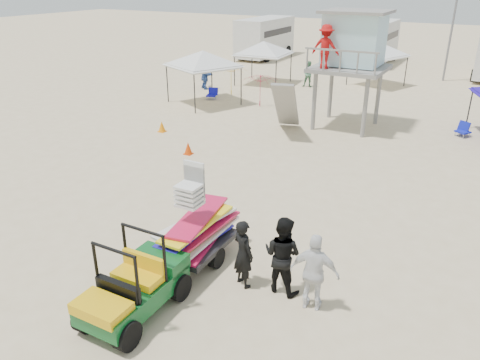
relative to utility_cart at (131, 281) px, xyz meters
The scene contains 20 objects.
ground 1.95m from the utility_cart, 107.51° to the left, with size 140.00×140.00×0.00m, color beige.
utility_cart is the anchor object (origin of this frame).
surf_trailer 2.34m from the utility_cart, 89.88° to the left, with size 1.38×2.54×2.31m.
man_left 2.54m from the utility_cart, 53.21° to the left, with size 0.61×0.40×1.67m, color black.
man_mid 3.29m from the utility_cart, 43.93° to the left, with size 0.90×0.70×1.85m, color black.
man_right 3.81m from the utility_cart, 32.27° to the left, with size 1.04×0.43×1.78m, color white.
lifeguard_tower 15.64m from the utility_cart, 91.11° to the left, with size 3.20×3.20×5.08m.
canopy_white_a 17.87m from the utility_cart, 118.21° to the left, with size 4.13×4.13×3.29m.
canopy_white_b 23.38m from the utility_cart, 109.70° to the left, with size 3.22×3.22×3.12m.
canopy_white_c 25.05m from the utility_cart, 92.77° to the left, with size 3.58×3.58×3.12m.
umbrella_a 17.40m from the utility_cart, 107.97° to the left, with size 1.92×1.96×1.76m, color red.
umbrella_b 19.88m from the utility_cart, 114.00° to the left, with size 1.93×1.97×1.77m, color yellow.
cone_near 9.68m from the utility_cart, 117.99° to the left, with size 0.34×0.34×0.50m, color #D73D06.
cone_far 12.67m from the utility_cart, 125.05° to the left, with size 0.34×0.34×0.50m, color orange.
beach_chair_a 18.81m from the utility_cart, 117.05° to the left, with size 0.68×0.74×0.64m.
beach_chair_c 17.11m from the utility_cart, 73.53° to the left, with size 0.73×0.82×0.64m.
rv_far_left 34.08m from the utility_cart, 111.59° to the left, with size 2.64×6.80×3.25m.
rv_mid_left 33.38m from the utility_cart, 96.08° to the left, with size 2.65×6.50×3.25m.
light_pole_left 28.96m from the utility_cart, 85.08° to the left, with size 0.14×0.14×8.00m, color slate.
distant_beachgoers 21.71m from the utility_cart, 113.50° to the left, with size 6.84×4.84×1.86m.
Camera 1 is at (6.34, -7.54, 6.60)m, focal length 35.00 mm.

